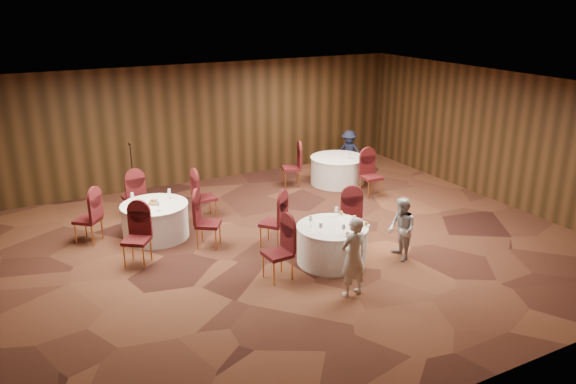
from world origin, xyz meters
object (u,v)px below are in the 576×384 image
table_left (155,220)px  woman_b (401,229)px  table_main (332,244)px  man_c (349,152)px  woman_a (353,257)px  table_right (338,170)px  mic_stand (134,190)px

table_left → woman_b: 5.11m
table_main → man_c: man_c is taller
woman_a → table_left: bearing=-65.0°
table_right → mic_stand: (-5.37, 0.59, 0.10)m
table_main → mic_stand: bearing=120.1°
woman_a → man_c: 7.14m
woman_b → man_c: bearing=170.4°
table_left → woman_b: size_ratio=1.13×
mic_stand → man_c: mic_stand is taller
table_right → woman_b: bearing=-107.8°
man_c → woman_a: bearing=-67.6°
table_left → woman_a: (2.30, -4.00, 0.34)m
table_right → mic_stand: size_ratio=0.92×
man_c → woman_b: bearing=-58.0°
table_right → woman_a: size_ratio=1.04×
mic_stand → woman_a: 6.29m
woman_a → man_c: woman_a is taller
table_main → woman_b: woman_b is taller
table_main → woman_b: 1.37m
table_main → woman_b: size_ratio=1.10×
table_main → mic_stand: mic_stand is taller
table_right → table_left: bearing=-166.8°
table_left → man_c: (6.21, 1.97, 0.24)m
table_right → man_c: bearing=40.5°
mic_stand → table_right: bearing=-6.3°
woman_a → woman_b: bearing=-160.5°
table_right → woman_a: (-3.07, -5.26, 0.34)m
man_c → table_left: bearing=-106.8°
mic_stand → woman_b: bearing=-52.6°
table_left → man_c: bearing=17.6°
table_main → mic_stand: (-2.67, 4.61, 0.10)m
woman_a → woman_b: (1.62, 0.74, -0.09)m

